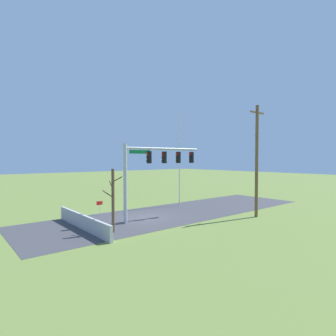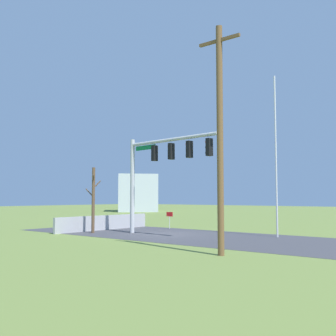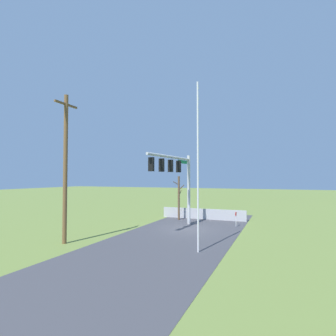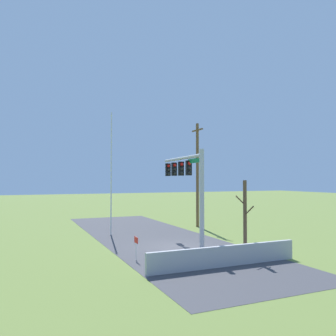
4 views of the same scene
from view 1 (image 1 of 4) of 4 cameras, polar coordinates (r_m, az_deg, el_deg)
ground_plane at (r=23.06m, az=-4.85°, el=-10.30°), size 160.00×160.00×0.00m
road_surface at (r=25.51m, az=2.64°, el=-9.10°), size 28.00×8.00×0.01m
sidewalk_corner at (r=20.78m, az=-11.28°, el=-11.68°), size 6.00×6.00×0.01m
retaining_fence at (r=20.17m, az=-17.35°, el=-10.68°), size 0.20×8.32×1.02m
signal_mast at (r=21.82m, az=-3.30°, el=0.66°), size 7.04×0.95×6.05m
flagpole at (r=28.37m, az=2.40°, el=1.62°), size 0.10×0.10×9.46m
utility_pole at (r=23.98m, az=18.02°, el=1.71°), size 1.90×0.26×9.32m
bare_tree at (r=18.53m, az=-11.41°, el=-6.52°), size 1.27×1.02×4.22m
open_sign at (r=24.53m, az=-14.09°, el=-7.46°), size 0.56×0.04×1.22m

